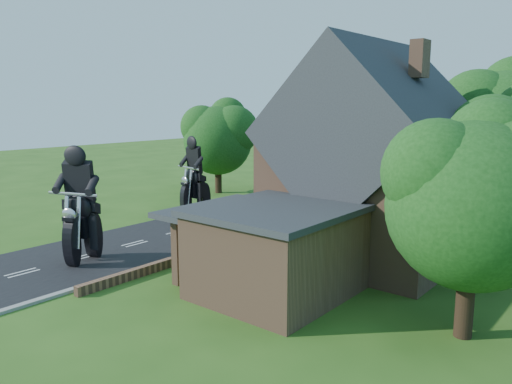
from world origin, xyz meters
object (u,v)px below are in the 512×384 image
Objects in this scene: house at (372,167)px; motorcycle_lead at (83,245)px; annex at (274,249)px; garden_wall at (258,235)px; motorcycle_follow at (195,203)px.

house reaches higher than motorcycle_lead.
house is 14.03m from motorcycle_lead.
annex is at bearing -95.24° from house.
garden_wall is 7.32m from motorcycle_follow.
annex is at bearing 175.67° from motorcycle_lead.
garden_wall is at bearing 133.84° from annex.
garden_wall is 3.12× the size of annex.
motorcycle_lead is (-3.60, -8.41, 0.62)m from garden_wall.
garden_wall is at bearing -133.39° from motorcycle_lead.
house reaches higher than garden_wall.
motorcycle_follow is (-13.20, 1.02, -3.56)m from house.
motorcycle_follow is at bearing -92.12° from motorcycle_lead.
annex reaches higher than garden_wall.
motorcycle_follow is at bearing 148.13° from annex.
annex is at bearing 158.89° from motorcycle_follow.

